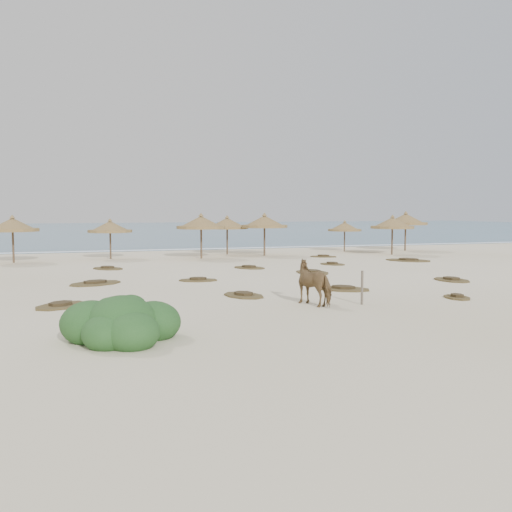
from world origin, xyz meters
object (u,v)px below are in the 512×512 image
object	(u,v)px
palapa_1	(110,227)
bush	(122,324)
palapa_0	(12,225)
horse	(316,282)

from	to	relation	value
palapa_1	bush	bearing A→B (deg)	-93.08
palapa_0	palapa_1	size ratio (longest dim) A/B	0.94
palapa_0	palapa_1	xyz separation A→B (m)	(5.93, 0.99, -0.20)
horse	bush	distance (m)	7.80
horse	bush	bearing A→B (deg)	7.20
palapa_1	palapa_0	bearing A→B (deg)	-170.49
palapa_1	horse	size ratio (longest dim) A/B	1.90
palapa_1	horse	distance (m)	21.94
horse	bush	world-z (taller)	horse
bush	palapa_0	bearing A→B (deg)	100.92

